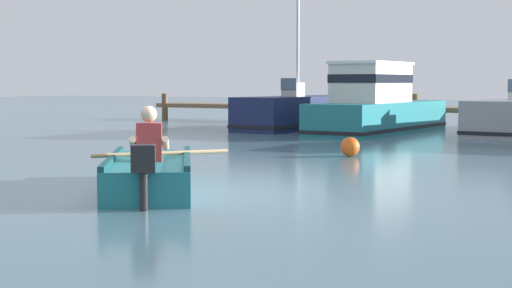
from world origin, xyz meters
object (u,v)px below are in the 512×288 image
object	(u,v)px
moored_boat_navy	(300,113)
rowboat_with_person	(150,173)
moored_boat_teal	(377,107)
mooring_buoy	(350,147)

from	to	relation	value
moored_boat_navy	rowboat_with_person	bearing A→B (deg)	-70.66
moored_boat_teal	mooring_buoy	bearing A→B (deg)	-72.16
moored_boat_navy	moored_boat_teal	distance (m)	2.99
moored_boat_teal	rowboat_with_person	bearing A→B (deg)	-81.21
moored_boat_teal	moored_boat_navy	bearing A→B (deg)	167.37
rowboat_with_person	moored_boat_teal	bearing A→B (deg)	98.79
rowboat_with_person	moored_boat_navy	bearing A→B (deg)	109.34
moored_boat_teal	mooring_buoy	size ratio (longest dim) A/B	16.67
mooring_buoy	moored_boat_navy	bearing A→B (deg)	123.30
moored_boat_navy	moored_boat_teal	xyz separation A→B (m)	(2.90, -0.65, 0.26)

